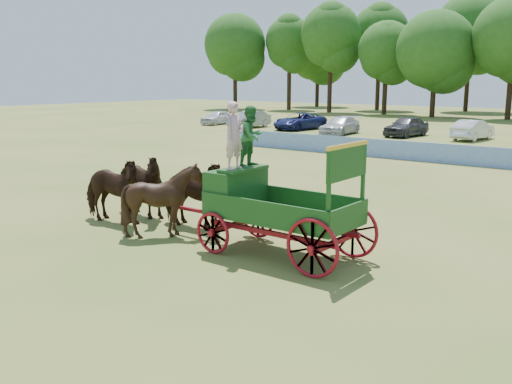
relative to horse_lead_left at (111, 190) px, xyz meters
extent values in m
plane|color=olive|center=(2.37, 1.07, -1.05)|extent=(160.00, 160.00, 0.00)
imported|color=black|center=(0.00, 0.00, 0.00)|extent=(2.64, 1.51, 2.10)
imported|color=black|center=(0.00, 1.10, 0.00)|extent=(2.54, 1.25, 2.10)
imported|color=black|center=(2.40, 0.00, 0.00)|extent=(2.10, 1.92, 2.11)
imported|color=black|center=(2.40, 1.10, 0.00)|extent=(2.60, 1.40, 2.10)
cube|color=maroon|center=(4.60, 0.55, -0.45)|extent=(0.12, 2.00, 0.12)
cube|color=maroon|center=(7.60, 0.55, -0.45)|extent=(0.12, 2.00, 0.12)
cube|color=maroon|center=(6.10, 0.00, -0.33)|extent=(3.80, 0.10, 0.12)
cube|color=maroon|center=(6.10, 1.10, -0.33)|extent=(3.80, 0.10, 0.12)
cube|color=maroon|center=(3.70, 0.55, -0.30)|extent=(2.80, 0.09, 0.09)
cube|color=#194B1A|center=(6.10, 0.55, -0.05)|extent=(3.80, 1.80, 0.10)
cube|color=#194B1A|center=(6.10, -0.33, 0.25)|extent=(3.80, 0.06, 0.55)
cube|color=#194B1A|center=(6.10, 1.43, 0.25)|extent=(3.80, 0.06, 0.55)
cube|color=#194B1A|center=(7.98, 0.55, 0.25)|extent=(0.06, 1.80, 0.55)
cube|color=#194B1A|center=(4.60, 0.55, 0.50)|extent=(0.85, 1.70, 1.05)
cube|color=#194B1A|center=(4.85, 0.55, 1.07)|extent=(0.55, 1.50, 0.08)
cube|color=#194B1A|center=(4.22, 0.55, 0.30)|extent=(0.10, 1.60, 0.65)
cube|color=#194B1A|center=(4.40, 0.55, 0.00)|extent=(0.55, 1.60, 0.06)
cube|color=#194B1A|center=(7.90, -0.25, 0.90)|extent=(0.08, 0.08, 1.80)
cube|color=#194B1A|center=(7.90, 1.35, 0.90)|extent=(0.08, 0.08, 1.80)
cube|color=#194B1A|center=(7.90, 0.55, 1.50)|extent=(0.07, 1.75, 0.75)
cube|color=gold|center=(7.90, 0.55, 1.90)|extent=(0.08, 1.80, 0.09)
cube|color=gold|center=(7.86, 0.55, 1.50)|extent=(0.02, 1.30, 0.12)
torus|color=maroon|center=(4.60, -0.40, -0.50)|extent=(1.09, 0.09, 1.09)
torus|color=maroon|center=(4.60, 1.50, -0.50)|extent=(1.09, 0.09, 1.09)
torus|color=maroon|center=(7.60, -0.40, -0.35)|extent=(1.39, 0.09, 1.39)
torus|color=maroon|center=(7.60, 1.50, -0.35)|extent=(1.39, 0.09, 1.39)
imported|color=#CF9EAC|center=(4.85, 0.20, 1.96)|extent=(0.41, 0.62, 1.71)
imported|color=#286C2F|center=(4.85, 0.90, 1.90)|extent=(0.60, 0.77, 1.58)
cube|color=#1F44AB|center=(1.37, 19.07, -0.53)|extent=(26.00, 0.08, 1.05)
imported|color=silver|center=(-23.63, 31.45, -0.36)|extent=(1.99, 4.18, 1.38)
imported|color=gray|center=(-18.69, 30.36, -0.29)|extent=(1.63, 4.65, 1.53)
imported|color=navy|center=(-13.91, 31.51, -0.31)|extent=(3.04, 5.59, 1.49)
imported|color=silver|center=(-8.95, 29.94, -0.35)|extent=(2.43, 5.02, 1.41)
imported|color=#333338|center=(-3.94, 31.50, -0.25)|extent=(2.28, 4.82, 1.59)
imported|color=silver|center=(0.97, 32.08, -0.31)|extent=(1.99, 4.62, 1.48)
cylinder|color=#382314|center=(-41.63, 55.74, 1.50)|extent=(0.60, 0.60, 5.11)
sphere|color=#234F15|center=(-41.63, 55.74, 8.37)|extent=(9.06, 9.06, 9.06)
cylinder|color=#382314|center=(-33.86, 58.69, 1.62)|extent=(0.60, 0.60, 5.33)
sphere|color=#234F15|center=(-33.86, 58.69, 8.77)|extent=(6.90, 6.90, 6.90)
cylinder|color=#382314|center=(-25.62, 56.32, 1.73)|extent=(0.60, 0.60, 5.57)
sphere|color=#234F15|center=(-25.62, 56.32, 9.20)|extent=(7.89, 7.89, 7.89)
cylinder|color=#382314|center=(-17.80, 56.69, 1.11)|extent=(0.60, 0.60, 4.33)
sphere|color=#234F15|center=(-17.80, 56.69, 6.93)|extent=(7.12, 7.12, 7.12)
cylinder|color=#382314|center=(-11.01, 55.27, 1.04)|extent=(0.60, 0.60, 4.19)
sphere|color=#234F15|center=(-11.01, 55.27, 6.67)|extent=(9.09, 9.09, 9.09)
cylinder|color=#382314|center=(-2.84, 56.37, 1.37)|extent=(0.60, 0.60, 4.85)
cylinder|color=#382314|center=(-35.63, 69.29, 1.31)|extent=(0.60, 0.60, 4.72)
sphere|color=#234F15|center=(-35.63, 69.29, 7.65)|extent=(9.19, 9.19, 9.19)
cylinder|color=#382314|center=(-23.15, 65.64, 1.86)|extent=(0.60, 0.60, 5.83)
sphere|color=#234F15|center=(-23.15, 65.64, 9.68)|extent=(8.12, 8.12, 8.12)
cylinder|color=#382314|center=(-11.78, 69.65, 1.91)|extent=(0.60, 0.60, 5.93)
sphere|color=#234F15|center=(-11.78, 69.65, 9.87)|extent=(9.82, 9.82, 9.82)
camera|label=1|loc=(14.14, -10.86, 3.37)|focal=40.00mm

